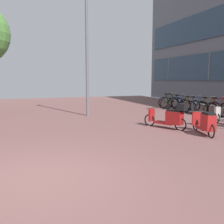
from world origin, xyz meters
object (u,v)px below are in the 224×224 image
object	(u,v)px
bicycle_rack_04	(208,108)
bicycle_rack_06	(190,106)
bicycle_rack_09	(169,102)
lamp_post	(87,45)
bicycle_rack_05	(196,107)
bicycle_rack_03	(218,110)
scooter_near	(171,117)
bicycle_rack_08	(172,103)
scooter_extra	(206,123)
bicycle_rack_07	(179,104)

from	to	relation	value
bicycle_rack_04	bicycle_rack_06	bearing A→B (deg)	89.00
bicycle_rack_09	lamp_post	size ratio (longest dim) A/B	0.21
bicycle_rack_05	lamp_post	xyz separation A→B (m)	(-5.58, 1.14, 3.07)
bicycle_rack_03	scooter_near	bearing A→B (deg)	-155.94
bicycle_rack_04	bicycle_rack_08	xyz separation A→B (m)	(-0.20, 2.91, 0.01)
bicycle_rack_03	bicycle_rack_09	bearing A→B (deg)	89.17
bicycle_rack_03	bicycle_rack_05	xyz separation A→B (m)	(-0.14, 1.46, -0.01)
scooter_near	scooter_extra	bearing A→B (deg)	-66.15
bicycle_rack_08	scooter_near	size ratio (longest dim) A/B	0.78
bicycle_rack_03	bicycle_rack_07	size ratio (longest dim) A/B	1.02
bicycle_rack_05	bicycle_rack_06	bearing A→B (deg)	76.42
bicycle_rack_04	bicycle_rack_03	bearing A→B (deg)	-90.66
bicycle_rack_04	lamp_post	distance (m)	6.76
bicycle_rack_06	bicycle_rack_04	bearing A→B (deg)	-91.00
bicycle_rack_07	bicycle_rack_06	bearing A→B (deg)	-75.93
bicycle_rack_09	bicycle_rack_03	bearing A→B (deg)	-90.83
bicycle_rack_03	lamp_post	xyz separation A→B (m)	(-5.72, 2.60, 3.06)
bicycle_rack_06	bicycle_rack_09	xyz separation A→B (m)	(0.03, 2.18, 0.01)
bicycle_rack_04	scooter_extra	distance (m)	4.80
bicycle_rack_09	bicycle_rack_04	bearing A→B (deg)	-90.86
bicycle_rack_03	bicycle_rack_07	xyz separation A→B (m)	(-0.15, 2.91, -0.01)
bicycle_rack_03	scooter_near	distance (m)	4.06
bicycle_rack_07	scooter_extra	world-z (taller)	bicycle_rack_07
bicycle_rack_04	bicycle_rack_09	size ratio (longest dim) A/B	1.06
bicycle_rack_05	scooter_extra	bearing A→B (deg)	-124.94
bicycle_rack_09	scooter_extra	distance (m)	7.92
scooter_near	bicycle_rack_03	bearing A→B (deg)	24.06
bicycle_rack_05	bicycle_rack_06	world-z (taller)	bicycle_rack_05
bicycle_rack_04	scooter_extra	bearing A→B (deg)	-131.40
bicycle_rack_04	bicycle_rack_06	size ratio (longest dim) A/B	1.12
bicycle_rack_06	scooter_near	bearing A→B (deg)	-134.26
bicycle_rack_09	scooter_near	xyz separation A→B (m)	(-3.77, -6.02, 0.10)
bicycle_rack_03	bicycle_rack_06	size ratio (longest dim) A/B	1.10
scooter_extra	scooter_near	bearing A→B (deg)	113.85
bicycle_rack_06	bicycle_rack_08	bearing A→B (deg)	98.70
bicycle_rack_08	bicycle_rack_07	bearing A→B (deg)	-86.82
bicycle_rack_09	scooter_near	world-z (taller)	scooter_near
bicycle_rack_07	lamp_post	world-z (taller)	lamp_post
bicycle_rack_06	lamp_post	xyz separation A→B (m)	(-5.76, 0.41, 3.09)
bicycle_rack_05	scooter_extra	xyz separation A→B (m)	(-3.02, -4.33, 0.05)
bicycle_rack_07	bicycle_rack_09	xyz separation A→B (m)	(0.21, 1.45, -0.01)
bicycle_rack_07	bicycle_rack_08	bearing A→B (deg)	93.18
bicycle_rack_04	scooter_extra	size ratio (longest dim) A/B	0.84
bicycle_rack_04	bicycle_rack_06	distance (m)	1.46
bicycle_rack_06	lamp_post	bearing A→B (deg)	175.89
bicycle_rack_04	lamp_post	bearing A→B (deg)	161.94
bicycle_rack_04	bicycle_rack_09	world-z (taller)	bicycle_rack_04
bicycle_rack_03	lamp_post	world-z (taller)	lamp_post
bicycle_rack_07	bicycle_rack_03	bearing A→B (deg)	-87.08
bicycle_rack_05	bicycle_rack_08	bearing A→B (deg)	91.24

